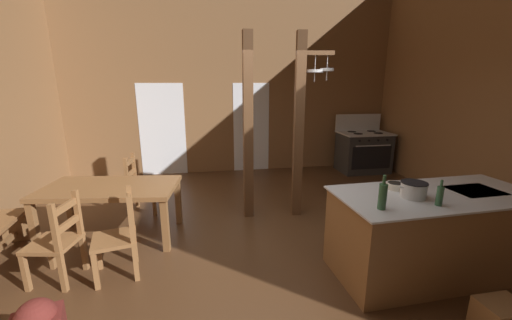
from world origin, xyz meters
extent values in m
cube|color=#4C301C|center=(0.00, 0.00, -0.05)|extent=(8.15, 8.05, 0.10)
cube|color=brown|center=(0.00, 3.70, 2.21)|extent=(8.15, 0.14, 4.42)
cube|color=white|center=(-1.65, 3.62, 1.02)|extent=(1.00, 0.01, 2.05)
cube|color=white|center=(0.37, 3.62, 1.02)|extent=(0.84, 0.01, 2.05)
cube|color=brown|center=(1.65, -0.78, 0.45)|extent=(2.13, 0.97, 0.91)
cube|color=silver|center=(1.65, -0.78, 0.92)|extent=(2.19, 1.03, 0.02)
cube|color=black|center=(2.13, -0.76, 0.92)|extent=(0.53, 0.42, 0.00)
cube|color=black|center=(1.64, -0.35, 0.05)|extent=(2.00, 0.11, 0.10)
cube|color=#2E2E2E|center=(2.95, 3.04, 0.45)|extent=(1.11, 0.77, 0.90)
cube|color=black|center=(2.95, 2.66, 0.42)|extent=(0.94, 0.02, 0.52)
cylinder|color=silver|center=(2.95, 2.63, 0.70)|extent=(0.83, 0.03, 0.02)
cube|color=silver|center=(2.95, 3.04, 0.92)|extent=(1.15, 0.81, 0.03)
cube|color=silver|center=(2.95, 3.40, 1.12)|extent=(1.14, 0.05, 0.40)
cylinder|color=black|center=(3.20, 2.89, 0.94)|extent=(0.20, 0.20, 0.01)
cylinder|color=black|center=(2.70, 2.89, 0.94)|extent=(0.20, 0.20, 0.01)
cylinder|color=black|center=(3.20, 3.19, 0.94)|extent=(0.20, 0.20, 0.01)
cylinder|color=black|center=(2.71, 3.20, 0.94)|extent=(0.20, 0.20, 0.01)
cylinder|color=black|center=(3.28, 2.64, 0.82)|extent=(0.04, 0.03, 0.04)
cylinder|color=black|center=(3.06, 2.64, 0.82)|extent=(0.04, 0.03, 0.04)
cylinder|color=black|center=(2.84, 2.64, 0.82)|extent=(0.04, 0.03, 0.04)
cylinder|color=black|center=(2.62, 2.64, 0.82)|extent=(0.04, 0.03, 0.04)
cube|color=brown|center=(0.66, 0.97, 1.39)|extent=(0.16, 0.16, 2.77)
cube|color=brown|center=(0.86, 0.94, 2.47)|extent=(0.55, 0.15, 0.06)
cylinder|color=silver|center=(0.87, 0.94, 2.36)|extent=(0.01, 0.01, 0.23)
cylinder|color=silver|center=(0.87, 0.94, 2.22)|extent=(0.27, 0.27, 0.04)
cylinder|color=silver|center=(0.87, 0.94, 2.14)|extent=(0.02, 0.02, 0.14)
cylinder|color=silver|center=(1.04, 0.92, 2.37)|extent=(0.01, 0.01, 0.21)
cylinder|color=silver|center=(1.04, 0.92, 2.24)|extent=(0.22, 0.22, 0.04)
cylinder|color=silver|center=(1.04, 0.92, 2.16)|extent=(0.02, 0.02, 0.14)
cube|color=brown|center=(-0.10, 1.04, 1.39)|extent=(0.14, 0.14, 2.77)
cube|color=olive|center=(1.61, -1.69, 0.28)|extent=(0.36, 0.28, 0.04)
cube|color=brown|center=(-2.01, 0.66, 0.71)|extent=(1.81, 1.12, 0.06)
cube|color=brown|center=(-2.74, 1.15, 0.34)|extent=(0.09, 0.09, 0.68)
cube|color=brown|center=(-1.17, 0.94, 0.34)|extent=(0.09, 0.09, 0.68)
cube|color=brown|center=(-2.84, 0.38, 0.34)|extent=(0.09, 0.09, 0.68)
cube|color=brown|center=(-1.27, 0.17, 0.34)|extent=(0.09, 0.09, 0.68)
cube|color=olive|center=(-1.74, 1.50, 0.43)|extent=(0.48, 0.48, 0.04)
cube|color=olive|center=(-1.54, 1.67, 0.21)|extent=(0.05, 0.05, 0.41)
cube|color=olive|center=(-1.57, 1.30, 0.21)|extent=(0.05, 0.05, 0.41)
cube|color=olive|center=(-1.91, 1.71, 0.47)|extent=(0.05, 0.05, 0.95)
cube|color=olive|center=(-1.95, 1.33, 0.47)|extent=(0.05, 0.05, 0.95)
cube|color=olive|center=(-1.93, 1.52, 0.84)|extent=(0.07, 0.38, 0.07)
cube|color=olive|center=(-1.93, 1.52, 0.65)|extent=(0.07, 0.38, 0.07)
cube|color=olive|center=(-1.76, -0.24, 0.43)|extent=(0.52, 0.52, 0.04)
cube|color=olive|center=(-1.90, -0.47, 0.21)|extent=(0.06, 0.06, 0.41)
cube|color=olive|center=(-1.98, -0.10, 0.21)|extent=(0.06, 0.06, 0.41)
cube|color=olive|center=(-1.53, -0.39, 0.47)|extent=(0.06, 0.06, 0.95)
cube|color=olive|center=(-1.61, -0.02, 0.47)|extent=(0.06, 0.06, 0.95)
cube|color=olive|center=(-1.57, -0.20, 0.84)|extent=(0.12, 0.38, 0.07)
cube|color=olive|center=(-1.57, -0.20, 0.65)|extent=(0.12, 0.38, 0.07)
cube|color=olive|center=(-2.36, -0.23, 0.43)|extent=(0.52, 0.52, 0.04)
cube|color=olive|center=(-2.59, -0.38, 0.21)|extent=(0.06, 0.06, 0.41)
cube|color=olive|center=(-2.51, 0.00, 0.21)|extent=(0.06, 0.06, 0.41)
cube|color=olive|center=(-2.21, -0.45, 0.47)|extent=(0.06, 0.06, 0.95)
cube|color=olive|center=(-2.14, -0.08, 0.47)|extent=(0.06, 0.06, 0.95)
cube|color=olive|center=(-2.18, -0.26, 0.84)|extent=(0.11, 0.38, 0.07)
cube|color=olive|center=(-2.18, -0.26, 0.65)|extent=(0.11, 0.38, 0.07)
cube|color=brown|center=(-3.28, 0.78, 0.20)|extent=(0.31, 0.08, 0.40)
sphere|color=maroon|center=(-1.98, -1.39, 0.46)|extent=(0.34, 0.34, 0.27)
cylinder|color=silver|center=(1.31, -0.83, 1.00)|extent=(0.25, 0.25, 0.15)
cylinder|color=black|center=(1.31, -0.83, 1.08)|extent=(0.26, 0.26, 0.01)
cylinder|color=silver|center=(1.17, -0.83, 1.04)|extent=(0.05, 0.02, 0.02)
cylinder|color=silver|center=(1.45, -0.83, 1.04)|extent=(0.05, 0.02, 0.02)
cylinder|color=silver|center=(1.29, -0.57, 0.96)|extent=(0.20, 0.20, 0.07)
cylinder|color=black|center=(1.29, -0.57, 0.99)|extent=(0.16, 0.16, 0.00)
cylinder|color=#2D5638|center=(0.83, -1.05, 1.05)|extent=(0.08, 0.08, 0.24)
cylinder|color=#2D5638|center=(0.83, -1.05, 1.21)|extent=(0.03, 0.03, 0.08)
cylinder|color=#2D5638|center=(1.41, -1.06, 1.02)|extent=(0.06, 0.06, 0.19)
cylinder|color=#2D5638|center=(1.41, -1.06, 1.15)|extent=(0.02, 0.02, 0.07)
camera|label=1|loc=(-0.77, -3.43, 2.06)|focal=21.39mm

